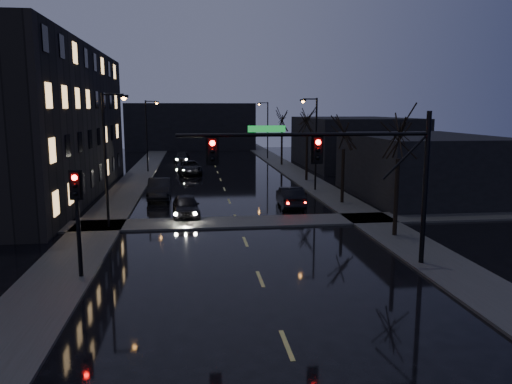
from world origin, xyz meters
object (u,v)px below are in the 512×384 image
object	(u,v)px
oncoming_car_a	(186,206)
oncoming_car_d	(182,158)
oncoming_car_b	(159,189)
lead_car	(290,197)
oncoming_car_c	(190,167)

from	to	relation	value
oncoming_car_a	oncoming_car_d	bearing A→B (deg)	88.34
oncoming_car_b	lead_car	world-z (taller)	oncoming_car_b
oncoming_car_c	oncoming_car_d	xyz separation A→B (m)	(-1.08, 11.93, -0.07)
oncoming_car_d	lead_car	world-z (taller)	lead_car
lead_car	oncoming_car_d	bearing A→B (deg)	-72.39
oncoming_car_a	oncoming_car_c	size ratio (longest dim) A/B	0.81
oncoming_car_a	oncoming_car_b	size ratio (longest dim) A/B	0.88
oncoming_car_a	oncoming_car_b	xyz separation A→B (m)	(-2.16, 6.96, 0.07)
oncoming_car_c	lead_car	bearing A→B (deg)	-74.25
oncoming_car_b	lead_car	distance (m)	10.73
oncoming_car_a	oncoming_car_b	bearing A→B (deg)	103.98
oncoming_car_a	oncoming_car_d	xyz separation A→B (m)	(-0.95, 34.02, -0.06)
oncoming_car_c	oncoming_car_d	world-z (taller)	oncoming_car_c
oncoming_car_a	oncoming_car_d	distance (m)	34.03
oncoming_car_b	oncoming_car_d	distance (m)	27.08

